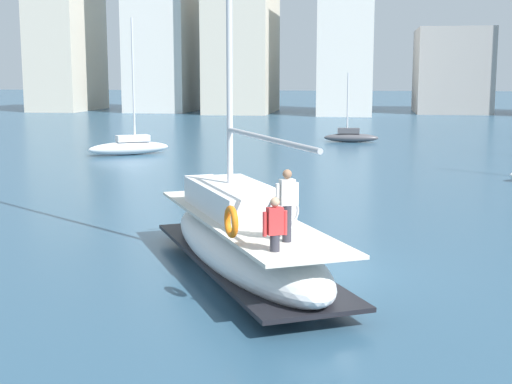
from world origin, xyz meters
The scene contains 5 objects.
ground_plane centered at (0.00, 0.00, 0.00)m, with size 400.00×400.00×0.00m, color #2D516B.
main_sailboat centered at (-1.58, -0.37, 0.92)m, with size 6.58×9.62×13.89m.
moored_cutter_left centered at (0.48, 36.38, 0.44)m, with size 4.04×1.03×5.10m.
moored_ketch_distant centered at (-13.11, 25.81, 0.57)m, with size 4.92×3.85×8.43m.
waterfront_buildings centered at (-0.21, 77.51, 9.92)m, with size 87.68×18.33×26.14m.
Camera 1 is at (1.37, -18.29, 5.06)m, focal length 51.37 mm.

